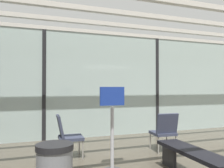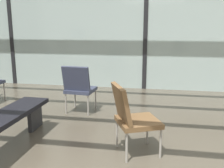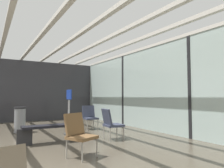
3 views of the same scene
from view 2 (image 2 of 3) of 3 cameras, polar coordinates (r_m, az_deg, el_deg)
The scene contains 7 objects.
glass_curtain_wall at distance 6.50m, azimuth 7.28°, elevation 12.08°, with size 14.00×0.08×3.01m, color #A3B7B2.
window_mullion_0 at distance 7.55m, azimuth -20.90°, elevation 11.43°, with size 0.10×0.12×3.01m, color black.
window_mullion_1 at distance 6.50m, azimuth 7.28°, elevation 12.08°, with size 0.10×0.12×3.01m, color black.
parked_airplane at distance 11.46m, azimuth 12.37°, elevation 14.80°, with size 14.24×4.09×4.09m.
lounge_chair_1 at distance 3.21m, azimuth 4.21°, elevation -6.74°, with size 0.68×0.65×0.87m.
lounge_chair_2 at distance 4.74m, azimuth -7.16°, elevation -0.43°, with size 0.52×0.56×0.87m.
waiting_bench at distance 3.63m, azimuth -21.42°, elevation -7.45°, with size 0.44×1.70×0.47m.
Camera 2 is at (0.35, -1.29, 1.56)m, focal length 42.30 mm.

